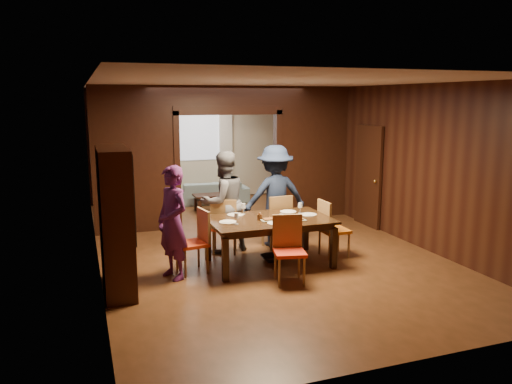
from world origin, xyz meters
name	(u,v)px	position (x,y,z in m)	size (l,w,h in m)	color
floor	(254,244)	(0.00, 0.00, 0.00)	(9.00, 9.00, 0.00)	#4E2E15
ceiling	(254,83)	(0.00, 0.00, 2.90)	(5.50, 9.00, 0.02)	silver
room_walls	(225,152)	(0.00, 1.89, 1.51)	(5.52, 9.01, 2.90)	black
person_purple	(173,223)	(-1.71, -1.27, 0.85)	(0.62, 0.40, 1.69)	#531D56
person_grey	(223,202)	(-0.65, -0.27, 0.88)	(0.86, 0.67, 1.77)	#55555C
person_navy	(275,196)	(0.33, -0.20, 0.91)	(1.18, 0.68, 1.83)	#17213A
sofa	(211,192)	(0.17, 3.85, 0.28)	(1.91, 0.75, 0.56)	#84A2AD
serving_bowl	(272,213)	(-0.05, -1.03, 0.81)	(0.37, 0.37, 0.09)	black
dining_table	(269,241)	(-0.15, -1.17, 0.38)	(1.93, 1.20, 0.76)	black
coffee_table	(211,203)	(-0.06, 2.92, 0.20)	(0.80, 0.50, 0.40)	black
chair_left	(192,242)	(-1.40, -1.12, 0.48)	(0.44, 0.44, 0.97)	red
chair_right	(334,228)	(1.04, -1.14, 0.48)	(0.44, 0.44, 0.97)	#C36012
chair_far_l	(224,225)	(-0.65, -0.31, 0.48)	(0.44, 0.44, 0.97)	red
chair_far_r	(276,221)	(0.30, -0.33, 0.48)	(0.44, 0.44, 0.97)	#D24913
chair_near	(290,250)	(-0.16, -2.02, 0.48)	(0.44, 0.44, 0.97)	red
hutch	(116,221)	(-2.53, -1.50, 1.00)	(0.40, 1.20, 2.00)	black
door_right	(368,176)	(2.70, 0.50, 1.05)	(0.06, 0.90, 2.10)	black
window_far	(198,135)	(0.00, 4.44, 1.70)	(1.20, 0.03, 1.30)	silver
curtain_left	(170,153)	(-0.75, 4.40, 1.25)	(0.35, 0.06, 2.40)	white
curtain_right	(226,151)	(0.75, 4.40, 1.25)	(0.35, 0.06, 2.40)	white
plate_left	(228,222)	(-0.84, -1.19, 0.77)	(0.27, 0.27, 0.01)	white
plate_far_l	(235,215)	(-0.59, -0.76, 0.77)	(0.27, 0.27, 0.01)	silver
plate_far_r	(288,212)	(0.32, -0.84, 0.77)	(0.27, 0.27, 0.01)	white
plate_right	(309,214)	(0.55, -1.15, 0.77)	(0.27, 0.27, 0.01)	white
plate_near	(276,223)	(-0.17, -1.51, 0.77)	(0.27, 0.27, 0.01)	white
platter_a	(270,219)	(-0.19, -1.30, 0.78)	(0.30, 0.20, 0.04)	gray
platter_b	(296,219)	(0.19, -1.43, 0.78)	(0.30, 0.20, 0.04)	gray
wineglass_left	(236,219)	(-0.76, -1.36, 0.85)	(0.08, 0.08, 0.18)	silver
wineglass_far	(243,209)	(-0.45, -0.75, 0.85)	(0.08, 0.08, 0.18)	silver
wineglass_right	(300,208)	(0.46, -1.01, 0.85)	(0.08, 0.08, 0.18)	silver
tumbler	(282,219)	(-0.08, -1.51, 0.83)	(0.07, 0.07, 0.14)	silver
condiment_jar	(260,216)	(-0.32, -1.20, 0.82)	(0.08, 0.08, 0.11)	#462510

